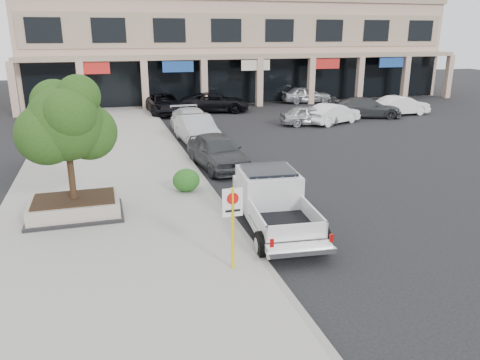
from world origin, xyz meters
The scene contains 19 objects.
ground centered at (0.00, 0.00, 0.00)m, with size 120.00×120.00×0.00m, color black.
sidewalk centered at (-5.50, 6.00, 0.07)m, with size 8.00×52.00×0.15m, color gray.
curb centered at (-1.55, 6.00, 0.07)m, with size 0.20×52.00×0.15m, color gray.
strip_mall centered at (8.00, 33.93, 4.75)m, with size 40.55×12.43×9.50m.
planter centered at (-6.76, 3.43, 0.48)m, with size 3.20×2.20×0.68m.
planter_tree centered at (-6.63, 3.58, 3.41)m, with size 2.90×2.55×4.00m.
no_parking_sign centered at (-2.51, -1.78, 1.63)m, with size 0.55×0.09×2.30m.
hedge centered at (-2.57, 4.99, 0.62)m, with size 1.10×0.99×0.94m, color #1C4915.
pickup_truck centered at (-0.35, 0.69, 0.91)m, with size 2.14×5.79×1.82m, color silver, non-canonical shape.
curb_car_a centered at (-0.39, 8.52, 0.83)m, with size 1.95×4.86×1.65m, color #323538.
curb_car_b centered at (-0.33, 13.90, 0.84)m, with size 1.77×5.08×1.67m, color #9A9DA2.
curb_car_c centered at (-0.02, 16.92, 0.78)m, with size 2.20×5.40×1.57m, color silver.
curb_car_d centered at (-0.67, 25.19, 0.80)m, with size 2.66×5.77×1.60m, color black.
lot_car_a centered at (8.48, 17.39, 0.70)m, with size 1.64×4.09×1.39m, color #A6A9AE.
lot_car_b centered at (10.36, 17.42, 0.73)m, with size 1.54×4.42×1.46m, color white.
lot_car_c centered at (14.11, 19.12, 0.76)m, with size 2.14×5.26×1.53m, color #313437.
lot_car_d centered at (3.46, 25.00, 0.79)m, with size 2.64×5.72×1.59m, color black.
lot_car_e centered at (12.89, 27.66, 0.78)m, with size 1.84×4.57×1.56m, color #A0A2A7.
lot_car_f centered at (17.32, 19.31, 0.75)m, with size 1.60×4.58×1.51m, color white.
Camera 1 is at (-5.57, -12.81, 6.27)m, focal length 35.00 mm.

